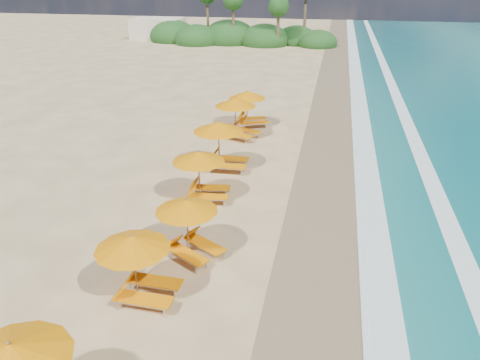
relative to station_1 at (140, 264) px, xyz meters
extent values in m
plane|color=#DBB881|center=(1.69, 6.59, -1.29)|extent=(160.00, 160.00, 0.00)
cube|color=#826E4D|center=(5.69, 6.59, -1.28)|extent=(4.00, 160.00, 0.01)
cube|color=white|center=(7.19, 6.59, -1.26)|extent=(1.20, 160.00, 0.01)
cube|color=white|center=(10.19, 6.59, -1.26)|extent=(0.80, 160.00, 0.01)
cone|color=orange|center=(-0.77, -4.60, 0.90)|extent=(2.81, 2.81, 0.48)
sphere|color=olive|center=(-0.77, -4.60, 1.16)|extent=(0.09, 0.09, 0.09)
cylinder|color=olive|center=(-0.18, 0.00, -0.19)|extent=(0.05, 0.05, 2.20)
cone|color=orange|center=(-0.18, 0.00, 0.72)|extent=(2.31, 2.31, 0.44)
sphere|color=olive|center=(-0.18, 0.00, 0.97)|extent=(0.08, 0.08, 0.08)
cylinder|color=olive|center=(0.63, 2.64, -0.22)|extent=(0.05, 0.05, 2.12)
cone|color=orange|center=(0.63, 2.64, 0.66)|extent=(2.98, 2.98, 0.43)
sphere|color=olive|center=(0.63, 2.64, 0.89)|extent=(0.08, 0.08, 0.08)
cylinder|color=olive|center=(-0.16, 6.80, -0.18)|extent=(0.06, 0.06, 2.22)
cone|color=orange|center=(-0.16, 6.80, 0.74)|extent=(2.58, 2.58, 0.45)
sphere|color=olive|center=(-0.16, 6.80, 0.99)|extent=(0.08, 0.08, 0.08)
cylinder|color=olive|center=(-0.15, 10.25, -0.06)|extent=(0.06, 0.06, 2.46)
cone|color=orange|center=(-0.15, 10.25, 0.96)|extent=(2.63, 2.63, 0.49)
sphere|color=olive|center=(-0.15, 10.25, 1.24)|extent=(0.09, 0.09, 0.09)
cylinder|color=olive|center=(-0.36, 15.08, -0.10)|extent=(0.06, 0.06, 2.38)
cone|color=orange|center=(-0.36, 15.08, 0.89)|extent=(3.16, 3.16, 0.48)
sphere|color=olive|center=(-0.36, 15.08, 1.15)|extent=(0.08, 0.08, 0.08)
cylinder|color=olive|center=(-0.07, 17.31, -0.15)|extent=(0.06, 0.06, 2.27)
cone|color=orange|center=(-0.07, 17.31, 0.79)|extent=(3.01, 3.01, 0.46)
sphere|color=olive|center=(-0.07, 17.31, 1.04)|extent=(0.08, 0.08, 0.08)
ellipsoid|color=#163D14|center=(-4.31, 51.59, -0.66)|extent=(6.40, 6.40, 4.16)
ellipsoid|color=#163D14|center=(-9.31, 52.59, -0.58)|extent=(7.20, 7.20, 4.68)
ellipsoid|color=#163D14|center=(-13.31, 50.59, -0.70)|extent=(6.00, 6.00, 3.90)
ellipsoid|color=#163D14|center=(-0.31, 53.59, -0.74)|extent=(5.60, 5.60, 3.64)
ellipsoid|color=#163D14|center=(-17.31, 52.59, -0.64)|extent=(6.60, 6.60, 4.29)
ellipsoid|color=#163D14|center=(2.69, 51.59, -0.80)|extent=(5.00, 5.00, 3.25)
cylinder|color=brown|center=(-2.31, 49.59, 1.21)|extent=(0.36, 0.36, 5.00)
sphere|color=#163D14|center=(-2.31, 49.59, 3.71)|extent=(2.60, 2.60, 2.60)
cylinder|color=brown|center=(-8.31, 50.59, 1.51)|extent=(0.36, 0.36, 5.60)
sphere|color=#163D14|center=(-8.31, 50.59, 4.31)|extent=(2.60, 2.60, 2.60)
cylinder|color=brown|center=(-12.31, 52.59, 1.81)|extent=(0.36, 0.36, 6.20)
cylinder|color=brown|center=(0.69, 53.59, 2.11)|extent=(0.36, 0.36, 6.80)
cube|color=beige|center=(-20.31, 54.59, 0.11)|extent=(7.00, 5.00, 2.80)
camera|label=1|loc=(5.22, -10.44, 8.01)|focal=34.17mm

